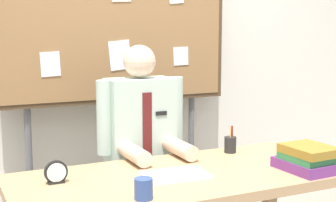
{
  "coord_description": "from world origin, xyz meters",
  "views": [
    {
      "loc": [
        -1.09,
        -2.14,
        1.46
      ],
      "look_at": [
        0.0,
        0.17,
        1.09
      ],
      "focal_mm": 52.52,
      "sensor_mm": 36.0,
      "label": 1
    }
  ],
  "objects": [
    {
      "name": "desk_clock",
      "position": [
        -0.61,
        0.12,
        0.79
      ],
      "size": [
        0.11,
        0.04,
        0.11
      ],
      "color": "black",
      "rests_on": "desk"
    },
    {
      "name": "book_stack",
      "position": [
        0.6,
        -0.23,
        0.8
      ],
      "size": [
        0.23,
        0.31,
        0.13
      ],
      "color": "#72337F",
      "rests_on": "desk"
    },
    {
      "name": "person",
      "position": [
        0.0,
        0.55,
        0.64
      ],
      "size": [
        0.55,
        0.56,
        1.37
      ],
      "color": "#2D2D33",
      "rests_on": "ground_plane"
    },
    {
      "name": "open_notebook",
      "position": [
        -0.05,
        -0.02,
        0.74
      ],
      "size": [
        0.34,
        0.24,
        0.01
      ],
      "primitive_type": "cube",
      "rotation": [
        0.0,
        0.0,
        -0.08
      ],
      "color": "white",
      "rests_on": "desk"
    },
    {
      "name": "desk",
      "position": [
        0.0,
        0.0,
        0.65
      ],
      "size": [
        1.72,
        0.77,
        0.74
      ],
      "color": "tan",
      "rests_on": "ground_plane"
    },
    {
      "name": "coffee_mug",
      "position": [
        -0.32,
        -0.26,
        0.78
      ],
      "size": [
        0.08,
        0.08,
        0.09
      ],
      "primitive_type": "cylinder",
      "color": "#334C8C",
      "rests_on": "desk"
    },
    {
      "name": "bulletin_board",
      "position": [
        0.0,
        0.98,
        1.46
      ],
      "size": [
        1.61,
        0.09,
        2.01
      ],
      "color": "#4C3823",
      "rests_on": "ground_plane"
    },
    {
      "name": "back_wall",
      "position": [
        0.0,
        1.18,
        1.35
      ],
      "size": [
        6.4,
        0.08,
        2.7
      ],
      "primitive_type": "cube",
      "color": "silver",
      "rests_on": "ground_plane"
    },
    {
      "name": "pen_holder",
      "position": [
        0.45,
        0.27,
        0.79
      ],
      "size": [
        0.07,
        0.07,
        0.16
      ],
      "color": "#262626",
      "rests_on": "desk"
    }
  ]
}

